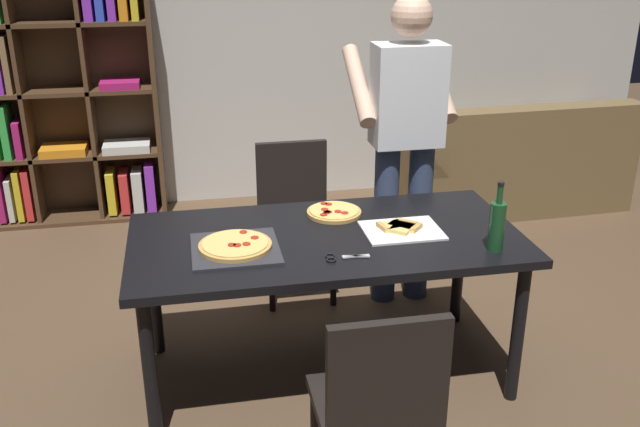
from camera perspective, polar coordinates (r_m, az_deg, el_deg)
The scene contains 13 objects.
ground_plane at distance 3.63m, azimuth 0.46°, elevation -12.65°, with size 12.00×12.00×0.00m, color brown.
back_wall at distance 5.59m, azimuth -4.99°, elevation 15.18°, with size 6.40×0.10×2.80m, color silver.
dining_table at distance 3.29m, azimuth 0.50°, elevation -2.93°, with size 1.80×0.89×0.75m.
chair_near_camera at distance 2.60m, azimuth 4.72°, elevation -14.84°, with size 0.42×0.42×0.90m.
chair_far_side at distance 4.20m, azimuth -2.04°, elevation 0.31°, with size 0.42×0.42×0.90m.
couch at distance 5.79m, azimuth 15.20°, elevation 3.57°, with size 1.73×0.91×0.85m.
bookshelf at distance 5.50m, azimuth -20.80°, elevation 8.91°, with size 1.40×0.35×1.95m.
person_serving_pizza at distance 3.97m, azimuth 6.86°, elevation 6.28°, with size 0.55×0.54×1.75m.
pepperoni_pizza_on_tray at distance 3.14m, azimuth -6.82°, elevation -2.64°, with size 0.38×0.38×0.04m.
pizza_slices_on_towel at distance 3.33m, azimuth 6.56°, elevation -1.21°, with size 0.36×0.28×0.03m.
wine_bottle at distance 3.17m, azimuth 14.03°, elevation -0.88°, with size 0.07×0.07×0.32m.
kitchen_scissors at distance 3.04m, azimuth 1.60°, elevation -3.53°, with size 0.20×0.09×0.01m.
second_pizza_plain at distance 3.50m, azimuth 1.13°, elevation 0.12°, with size 0.27×0.27×0.03m.
Camera 1 is at (-0.60, -2.92, 2.08)m, focal length 39.82 mm.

